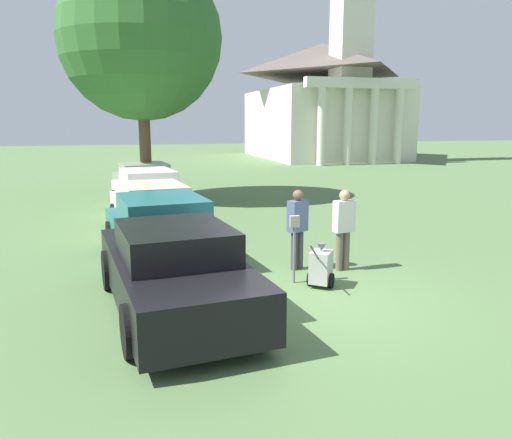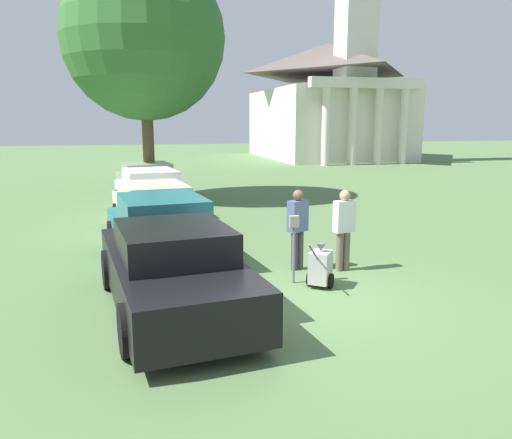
{
  "view_description": "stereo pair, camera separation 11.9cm",
  "coord_description": "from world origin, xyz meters",
  "px_view_note": "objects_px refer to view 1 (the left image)",
  "views": [
    {
      "loc": [
        -2.9,
        -7.76,
        3.07
      ],
      "look_at": [
        -0.36,
        1.85,
        1.1
      ],
      "focal_mm": 35.0,
      "sensor_mm": 36.0,
      "label": 1
    },
    {
      "loc": [
        -2.79,
        -7.79,
        3.07
      ],
      "look_at": [
        -0.36,
        1.85,
        1.1
      ],
      "focal_mm": 35.0,
      "sensor_mm": 36.0,
      "label": 2
    }
  ],
  "objects_px": {
    "parked_car_teal": "(162,234)",
    "equipment_cart": "(321,267)",
    "parked_car_cream": "(153,211)",
    "person_supervisor": "(344,225)",
    "parking_meter": "(294,236)",
    "parked_car_sage": "(144,184)",
    "church": "(324,92)",
    "person_worker": "(298,225)",
    "parked_car_white": "(148,195)",
    "parked_car_black": "(174,270)"
  },
  "relations": [
    {
      "from": "church",
      "to": "parked_car_white",
      "type": "bearing_deg",
      "value": -124.13
    },
    {
      "from": "person_worker",
      "to": "parked_car_sage",
      "type": "bearing_deg",
      "value": -101.16
    },
    {
      "from": "parked_car_teal",
      "to": "person_supervisor",
      "type": "height_order",
      "value": "person_supervisor"
    },
    {
      "from": "parked_car_white",
      "to": "church",
      "type": "bearing_deg",
      "value": 49.1
    },
    {
      "from": "parked_car_black",
      "to": "parked_car_white",
      "type": "xyz_separation_m",
      "value": [
        0.0,
        8.71,
        0.01
      ]
    },
    {
      "from": "parking_meter",
      "to": "parked_car_cream",
      "type": "bearing_deg",
      "value": 115.89
    },
    {
      "from": "parked_car_black",
      "to": "parked_car_teal",
      "type": "distance_m",
      "value": 2.67
    },
    {
      "from": "person_worker",
      "to": "parked_car_teal",
      "type": "bearing_deg",
      "value": -46.3
    },
    {
      "from": "parked_car_black",
      "to": "church",
      "type": "distance_m",
      "value": 35.65
    },
    {
      "from": "parked_car_cream",
      "to": "parked_car_white",
      "type": "relative_size",
      "value": 0.98
    },
    {
      "from": "parked_car_cream",
      "to": "person_supervisor",
      "type": "bearing_deg",
      "value": -56.76
    },
    {
      "from": "parked_car_cream",
      "to": "person_worker",
      "type": "xyz_separation_m",
      "value": [
        2.72,
        -4.01,
        0.3
      ]
    },
    {
      "from": "parked_car_teal",
      "to": "person_worker",
      "type": "xyz_separation_m",
      "value": [
        2.72,
        -0.98,
        0.26
      ]
    },
    {
      "from": "parked_car_sage",
      "to": "person_worker",
      "type": "bearing_deg",
      "value": -81.53
    },
    {
      "from": "parked_car_white",
      "to": "equipment_cart",
      "type": "height_order",
      "value": "parked_car_white"
    },
    {
      "from": "parked_car_teal",
      "to": "parking_meter",
      "type": "bearing_deg",
      "value": -44.59
    },
    {
      "from": "person_supervisor",
      "to": "parking_meter",
      "type": "bearing_deg",
      "value": 14.23
    },
    {
      "from": "parked_car_white",
      "to": "parked_car_sage",
      "type": "relative_size",
      "value": 1.12
    },
    {
      "from": "parked_car_white",
      "to": "person_supervisor",
      "type": "distance_m",
      "value": 8.17
    },
    {
      "from": "parked_car_black",
      "to": "parked_car_white",
      "type": "height_order",
      "value": "parked_car_white"
    },
    {
      "from": "parked_car_cream",
      "to": "church",
      "type": "relative_size",
      "value": 0.22
    },
    {
      "from": "person_worker",
      "to": "equipment_cart",
      "type": "bearing_deg",
      "value": 66.12
    },
    {
      "from": "parked_car_cream",
      "to": "person_worker",
      "type": "relative_size",
      "value": 3.17
    },
    {
      "from": "parked_car_cream",
      "to": "church",
      "type": "xyz_separation_m",
      "value": [
        15.59,
        26.0,
        4.77
      ]
    },
    {
      "from": "parked_car_teal",
      "to": "equipment_cart",
      "type": "height_order",
      "value": "parked_car_teal"
    },
    {
      "from": "parked_car_white",
      "to": "person_supervisor",
      "type": "height_order",
      "value": "person_supervisor"
    },
    {
      "from": "parked_car_black",
      "to": "person_supervisor",
      "type": "relative_size",
      "value": 2.9
    },
    {
      "from": "parking_meter",
      "to": "equipment_cart",
      "type": "xyz_separation_m",
      "value": [
        0.41,
        -0.34,
        -0.54
      ]
    },
    {
      "from": "parking_meter",
      "to": "person_worker",
      "type": "height_order",
      "value": "person_worker"
    },
    {
      "from": "parked_car_cream",
      "to": "parked_car_sage",
      "type": "height_order",
      "value": "parked_car_sage"
    },
    {
      "from": "person_worker",
      "to": "parked_car_black",
      "type": "bearing_deg",
      "value": 5.47
    },
    {
      "from": "parked_car_white",
      "to": "parking_meter",
      "type": "distance_m",
      "value": 8.21
    },
    {
      "from": "parked_car_teal",
      "to": "parking_meter",
      "type": "height_order",
      "value": "parked_car_teal"
    },
    {
      "from": "parked_car_cream",
      "to": "parked_car_teal",
      "type": "bearing_deg",
      "value": -96.76
    },
    {
      "from": "parked_car_white",
      "to": "parked_car_teal",
      "type": "bearing_deg",
      "value": -96.77
    },
    {
      "from": "parked_car_white",
      "to": "church",
      "type": "xyz_separation_m",
      "value": [
        15.59,
        23.0,
        4.74
      ]
    },
    {
      "from": "parked_car_teal",
      "to": "parked_car_sage",
      "type": "relative_size",
      "value": 1.03
    },
    {
      "from": "parked_car_teal",
      "to": "church",
      "type": "height_order",
      "value": "church"
    },
    {
      "from": "person_worker",
      "to": "church",
      "type": "relative_size",
      "value": 0.07
    },
    {
      "from": "parking_meter",
      "to": "person_worker",
      "type": "distance_m",
      "value": 0.92
    },
    {
      "from": "parked_car_white",
      "to": "equipment_cart",
      "type": "xyz_separation_m",
      "value": [
        2.77,
        -8.21,
        -0.31
      ]
    },
    {
      "from": "equipment_cart",
      "to": "church",
      "type": "height_order",
      "value": "church"
    },
    {
      "from": "parked_car_cream",
      "to": "parking_meter",
      "type": "distance_m",
      "value": 5.4
    },
    {
      "from": "parked_car_white",
      "to": "parked_car_sage",
      "type": "xyz_separation_m",
      "value": [
        -0.0,
        2.96,
        -0.0
      ]
    },
    {
      "from": "parked_car_sage",
      "to": "parking_meter",
      "type": "xyz_separation_m",
      "value": [
        2.36,
        -10.83,
        0.23
      ]
    },
    {
      "from": "parked_car_cream",
      "to": "church",
      "type": "bearing_deg",
      "value": 52.29
    },
    {
      "from": "parked_car_sage",
      "to": "church",
      "type": "distance_m",
      "value": 25.82
    },
    {
      "from": "parked_car_cream",
      "to": "parked_car_white",
      "type": "distance_m",
      "value": 3.01
    },
    {
      "from": "parked_car_white",
      "to": "parking_meter",
      "type": "bearing_deg",
      "value": -80.09
    },
    {
      "from": "parked_car_white",
      "to": "church",
      "type": "distance_m",
      "value": 28.18
    }
  ]
}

